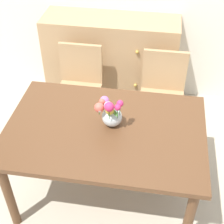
{
  "coord_description": "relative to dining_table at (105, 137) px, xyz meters",
  "views": [
    {
      "loc": [
        0.34,
        -1.79,
        2.43
      ],
      "look_at": [
        0.04,
        0.05,
        0.87
      ],
      "focal_mm": 53.69,
      "sensor_mm": 36.0,
      "label": 1
    }
  ],
  "objects": [
    {
      "name": "chair_right",
      "position": [
        0.41,
        0.84,
        -0.14
      ],
      "size": [
        0.42,
        0.42,
        0.9
      ],
      "rotation": [
        0.0,
        0.0,
        3.14
      ],
      "color": "tan",
      "rests_on": "ground_plane"
    },
    {
      "name": "ground_plane",
      "position": [
        0.0,
        0.0,
        -0.66
      ],
      "size": [
        12.0,
        12.0,
        0.0
      ],
      "primitive_type": "plane",
      "color": "#B7AD99"
    },
    {
      "name": "dining_table",
      "position": [
        0.0,
        0.0,
        0.0
      ],
      "size": [
        1.48,
        1.0,
        0.75
      ],
      "color": "brown",
      "rests_on": "ground_plane"
    },
    {
      "name": "chair_left",
      "position": [
        -0.41,
        0.84,
        -0.14
      ],
      "size": [
        0.42,
        0.42,
        0.9
      ],
      "rotation": [
        0.0,
        0.0,
        3.14
      ],
      "color": "tan",
      "rests_on": "ground_plane"
    },
    {
      "name": "flower_vase",
      "position": [
        0.03,
        0.03,
        0.22
      ],
      "size": [
        0.21,
        0.2,
        0.27
      ],
      "color": "silver",
      "rests_on": "dining_table"
    },
    {
      "name": "dresser",
      "position": [
        -0.17,
        1.33,
        -0.16
      ],
      "size": [
        1.4,
        0.47,
        1.0
      ],
      "color": "tan",
      "rests_on": "ground_plane"
    }
  ]
}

